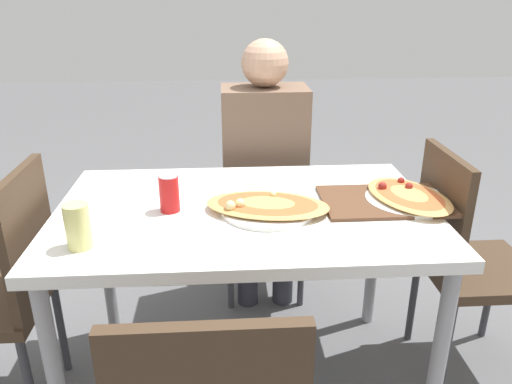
% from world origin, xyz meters
% --- Properties ---
extents(ground_plane, '(14.00, 14.00, 0.00)m').
position_xyz_m(ground_plane, '(0.00, 0.00, 0.00)').
color(ground_plane, '#59595B').
extents(dining_table, '(1.28, 0.82, 0.76)m').
position_xyz_m(dining_table, '(0.00, 0.00, 0.68)').
color(dining_table, white).
rests_on(dining_table, ground_plane).
extents(chair_far_seated, '(0.40, 0.40, 0.92)m').
position_xyz_m(chair_far_seated, '(0.12, 0.74, 0.52)').
color(chair_far_seated, '#3F2D1E').
rests_on(chair_far_seated, ground_plane).
extents(chair_side_left, '(0.40, 0.40, 0.92)m').
position_xyz_m(chair_side_left, '(-0.83, -0.05, 0.52)').
color(chair_side_left, '#3F2D1E').
rests_on(chair_side_left, ground_plane).
extents(chair_side_right, '(0.40, 0.40, 0.92)m').
position_xyz_m(chair_side_right, '(0.83, 0.04, 0.52)').
color(chair_side_right, '#3F2D1E').
rests_on(chair_side_right, ground_plane).
extents(person_seated, '(0.39, 0.27, 1.25)m').
position_xyz_m(person_seated, '(0.12, 0.63, 0.74)').
color(person_seated, '#2D2D38').
rests_on(person_seated, ground_plane).
extents(pizza_main, '(0.45, 0.32, 0.06)m').
position_xyz_m(pizza_main, '(0.07, -0.04, 0.78)').
color(pizza_main, white).
rests_on(pizza_main, dining_table).
extents(soda_can, '(0.07, 0.07, 0.12)m').
position_xyz_m(soda_can, '(-0.25, -0.01, 0.82)').
color(soda_can, red).
rests_on(soda_can, dining_table).
extents(drink_glass, '(0.07, 0.07, 0.13)m').
position_xyz_m(drink_glass, '(-0.49, -0.25, 0.83)').
color(drink_glass, '#E0DB7F').
rests_on(drink_glass, dining_table).
extents(serving_tray, '(0.44, 0.29, 0.01)m').
position_xyz_m(serving_tray, '(0.49, 0.01, 0.76)').
color(serving_tray, brown).
rests_on(serving_tray, dining_table).
extents(pizza_second, '(0.33, 0.42, 0.05)m').
position_xyz_m(pizza_second, '(0.57, 0.01, 0.78)').
color(pizza_second, white).
rests_on(pizza_second, dining_table).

